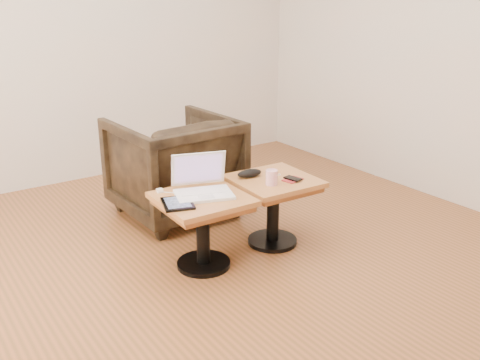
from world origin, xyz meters
TOP-DOWN VIEW (x-y plane):
  - room_shell at (0.00, 0.00)m, footprint 4.52×4.52m
  - side_table_left at (-0.04, 0.12)m, footprint 0.54×0.54m
  - side_table_right at (0.53, 0.13)m, footprint 0.55×0.55m
  - laptop at (-0.01, 0.17)m, footprint 0.43×0.40m
  - tablet at (-0.23, 0.09)m, footprint 0.23×0.26m
  - charging_adapter at (-0.22, 0.34)m, footprint 0.04×0.04m
  - glasses_case at (0.41, 0.25)m, footprint 0.19×0.10m
  - striped_cup at (0.44, 0.05)m, footprint 0.09×0.09m
  - earbuds_tangle at (0.58, 0.17)m, footprint 0.07×0.05m
  - phone_on_sleeve at (0.62, 0.03)m, footprint 0.15×0.13m
  - armchair at (0.22, 0.99)m, footprint 0.88×0.90m

SIDE VIEW (x-z plane):
  - side_table_left at x=-0.04m, z-range 0.12..0.60m
  - side_table_right at x=0.53m, z-range 0.12..0.60m
  - armchair at x=0.22m, z-range 0.00..0.79m
  - earbuds_tangle at x=0.58m, z-range 0.48..0.49m
  - phone_on_sleeve at x=0.62m, z-range 0.48..0.50m
  - tablet at x=-0.23m, z-range 0.48..0.50m
  - charging_adapter at x=-0.22m, z-range 0.48..0.50m
  - glasses_case at x=0.41m, z-range 0.48..0.54m
  - laptop at x=-0.01m, z-range 0.41..0.65m
  - striped_cup at x=0.44m, z-range 0.48..0.58m
  - room_shell at x=0.00m, z-range 0.00..2.71m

